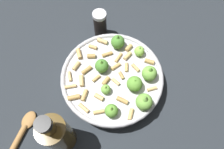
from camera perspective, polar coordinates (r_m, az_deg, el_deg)
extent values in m
plane|color=#23282D|center=(0.63, 0.00, -2.39)|extent=(2.40, 2.40, 0.00)
cylinder|color=#B7B7BC|center=(0.61, 0.00, -1.44)|extent=(0.28, 0.28, 0.05)
torus|color=#B7B7BC|center=(0.59, 0.00, -0.42)|extent=(0.29, 0.29, 0.01)
sphere|color=#609E38|center=(0.56, 6.27, -2.58)|extent=(0.04, 0.04, 0.04)
cone|color=#609E38|center=(0.54, 6.47, -1.78)|extent=(0.02, 0.02, 0.01)
sphere|color=#609E38|center=(0.53, -0.16, -10.03)|extent=(0.04, 0.04, 0.04)
cone|color=#8CC64C|center=(0.51, -0.17, -9.47)|extent=(0.01, 0.01, 0.02)
sphere|color=#75B247|center=(0.58, 10.35, 0.33)|extent=(0.04, 0.04, 0.04)
cone|color=#609E38|center=(0.56, 10.73, 1.35)|extent=(0.02, 0.02, 0.02)
sphere|color=#4C8933|center=(0.58, -2.86, 2.41)|extent=(0.04, 0.04, 0.04)
cone|color=#609E38|center=(0.56, -2.95, 3.38)|extent=(0.02, 0.02, 0.02)
sphere|color=#4C8933|center=(0.62, 1.62, 9.05)|extent=(0.04, 0.04, 0.04)
cone|color=#4C8933|center=(0.60, 1.67, 10.26)|extent=(0.02, 0.02, 0.02)
sphere|color=#75B247|center=(0.56, -1.76, -4.13)|extent=(0.03, 0.03, 0.03)
cone|color=#8CC64C|center=(0.54, -1.80, -3.59)|extent=(0.01, 0.01, 0.01)
sphere|color=#8CC64C|center=(0.61, 7.61, 6.45)|extent=(0.03, 0.03, 0.03)
cone|color=#75B247|center=(0.60, 7.79, 7.23)|extent=(0.01, 0.01, 0.01)
sphere|color=#75B247|center=(0.54, 8.92, -7.50)|extent=(0.04, 0.04, 0.04)
cone|color=#75B247|center=(0.52, 9.29, -6.69)|extent=(0.02, 0.02, 0.02)
cylinder|color=tan|center=(0.61, -5.77, 5.16)|extent=(0.02, 0.03, 0.01)
cylinder|color=tan|center=(0.56, -7.70, -5.70)|extent=(0.03, 0.03, 0.01)
cylinder|color=tan|center=(0.54, 5.23, -10.94)|extent=(0.03, 0.02, 0.01)
cylinder|color=tan|center=(0.55, -3.67, -10.31)|extent=(0.01, 0.03, 0.01)
cylinder|color=tan|center=(0.58, 2.63, -0.24)|extent=(0.02, 0.01, 0.01)
cylinder|color=tan|center=(0.58, -11.47, -3.24)|extent=(0.01, 0.03, 0.01)
cylinder|color=tan|center=(0.61, 10.35, 3.61)|extent=(0.02, 0.03, 0.01)
cylinder|color=tan|center=(0.58, 11.06, -3.87)|extent=(0.01, 0.03, 0.01)
cylinder|color=tan|center=(0.60, -9.93, 2.41)|extent=(0.03, 0.03, 0.01)
cylinder|color=tan|center=(0.58, -4.39, -1.16)|extent=(0.02, 0.03, 0.01)
cylinder|color=tan|center=(0.61, -1.16, 5.72)|extent=(0.01, 0.03, 0.01)
cylinder|color=tan|center=(0.64, -2.66, 9.27)|extent=(0.03, 0.03, 0.01)
cylinder|color=tan|center=(0.56, -3.65, -6.25)|extent=(0.03, 0.03, 0.01)
cylinder|color=tan|center=(0.55, 2.88, -7.15)|extent=(0.03, 0.03, 0.01)
cylinder|color=tan|center=(0.58, -8.51, -1.37)|extent=(0.03, 0.02, 0.01)
cylinder|color=tan|center=(0.59, 1.04, 2.29)|extent=(0.02, 0.03, 0.01)
cylinder|color=tan|center=(0.55, -7.86, -9.17)|extent=(0.03, 0.03, 0.01)
cylinder|color=tan|center=(0.60, 6.56, 1.92)|extent=(0.03, 0.02, 0.01)
cylinder|color=tan|center=(0.57, 1.04, -1.99)|extent=(0.03, 0.02, 0.01)
cylinder|color=tan|center=(0.59, -11.67, -0.50)|extent=(0.03, 0.01, 0.01)
cylinder|color=tan|center=(0.61, 4.32, 5.20)|extent=(0.03, 0.03, 0.01)
cylinder|color=tan|center=(0.59, 4.06, 2.00)|extent=(0.03, 0.02, 0.01)
cylinder|color=tan|center=(0.61, 1.81, 4.73)|extent=(0.03, 0.03, 0.01)
cylinder|color=tan|center=(0.63, -5.35, 7.65)|extent=(0.02, 0.03, 0.01)
cylinder|color=tan|center=(0.62, -9.15, 5.73)|extent=(0.03, 0.01, 0.01)
cylinder|color=tan|center=(0.63, 4.65, 7.45)|extent=(0.03, 0.03, 0.01)
cylinder|color=tan|center=(0.57, -1.71, -1.76)|extent=(0.03, 0.03, 0.01)
cylinder|color=tan|center=(0.56, -10.59, -6.24)|extent=(0.01, 0.03, 0.01)
cylinder|color=tan|center=(0.59, -7.07, 1.27)|extent=(0.03, 0.03, 0.01)
cylinder|color=black|center=(0.69, -3.16, 13.52)|extent=(0.04, 0.04, 0.09)
cylinder|color=silver|center=(0.66, -3.38, 16.22)|extent=(0.04, 0.04, 0.01)
cylinder|color=#4C3814|center=(0.53, -14.76, -15.85)|extent=(0.07, 0.07, 0.15)
cylinder|color=#4C3814|center=(0.44, -17.57, -13.77)|extent=(0.03, 0.03, 0.04)
cylinder|color=black|center=(0.42, -18.55, -13.03)|extent=(0.03, 0.03, 0.02)
ellipsoid|color=#9E703D|center=(0.64, -22.13, -11.61)|extent=(0.06, 0.06, 0.01)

